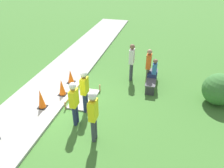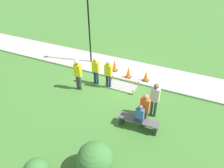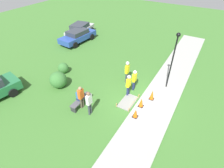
% 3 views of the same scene
% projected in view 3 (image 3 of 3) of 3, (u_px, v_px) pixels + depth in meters
% --- Properties ---
extents(ground_plane, '(60.00, 60.00, 0.00)m').
position_uv_depth(ground_plane, '(139.00, 100.00, 12.65)').
color(ground_plane, '#3D702D').
extents(sidewalk, '(28.00, 2.49, 0.10)m').
position_uv_depth(sidewalk, '(156.00, 106.00, 12.11)').
color(sidewalk, '#9E9E99').
rests_on(sidewalk, ground_plane).
extents(wet_concrete_patch, '(1.70, 0.99, 0.33)m').
position_uv_depth(wet_concrete_patch, '(128.00, 102.00, 12.45)').
color(wet_concrete_patch, gray).
rests_on(wet_concrete_patch, ground_plane).
extents(traffic_cone_near_patch, '(0.34, 0.34, 0.65)m').
position_uv_depth(traffic_cone_near_patch, '(135.00, 113.00, 11.06)').
color(traffic_cone_near_patch, black).
rests_on(traffic_cone_near_patch, sidewalk).
extents(traffic_cone_far_patch, '(0.34, 0.34, 0.73)m').
position_uv_depth(traffic_cone_far_patch, '(141.00, 102.00, 11.79)').
color(traffic_cone_far_patch, black).
rests_on(traffic_cone_far_patch, sidewalk).
extents(traffic_cone_sidewalk_edge, '(0.34, 0.34, 0.81)m').
position_uv_depth(traffic_cone_sidewalk_edge, '(152.00, 95.00, 12.35)').
color(traffic_cone_sidewalk_edge, black).
rests_on(traffic_cone_sidewalk_edge, sidewalk).
extents(park_bench, '(1.81, 0.44, 0.49)m').
position_uv_depth(park_bench, '(81.00, 101.00, 12.07)').
color(park_bench, '#2D2D33').
rests_on(park_bench, ground_plane).
extents(person_seated_on_bench, '(0.36, 0.44, 0.89)m').
position_uv_depth(person_seated_on_bench, '(79.00, 96.00, 11.76)').
color(person_seated_on_bench, navy).
rests_on(person_seated_on_bench, park_bench).
extents(worker_supervisor, '(0.40, 0.25, 1.73)m').
position_uv_depth(worker_supervisor, '(134.00, 79.00, 13.01)').
color(worker_supervisor, navy).
rests_on(worker_supervisor, ground_plane).
extents(worker_assistant, '(0.40, 0.27, 1.90)m').
position_uv_depth(worker_assistant, '(127.00, 70.00, 13.72)').
color(worker_assistant, '#383D47').
rests_on(worker_assistant, ground_plane).
extents(worker_trainee, '(0.40, 0.26, 1.78)m').
position_uv_depth(worker_trainee, '(129.00, 84.00, 12.46)').
color(worker_trainee, navy).
rests_on(worker_trainee, ground_plane).
extents(bystander_in_orange_shirt, '(0.40, 0.23, 1.76)m').
position_uv_depth(bystander_in_orange_shirt, '(81.00, 96.00, 11.47)').
color(bystander_in_orange_shirt, brown).
rests_on(bystander_in_orange_shirt, ground_plane).
extents(bystander_in_gray_shirt, '(0.40, 0.24, 1.85)m').
position_uv_depth(bystander_in_gray_shirt, '(89.00, 102.00, 10.95)').
color(bystander_in_gray_shirt, '#383D47').
rests_on(bystander_in_gray_shirt, ground_plane).
extents(lamppost_near, '(0.28, 0.28, 4.36)m').
position_uv_depth(lamppost_near, '(174.00, 54.00, 12.04)').
color(lamppost_near, black).
rests_on(lamppost_near, sidewalk).
extents(parked_car_blue, '(4.69, 2.31, 1.42)m').
position_uv_depth(parked_car_blue, '(78.00, 36.00, 20.26)').
color(parked_car_blue, '#28479E').
rests_on(parked_car_blue, ground_plane).
extents(parked_car_silver, '(4.65, 2.70, 1.47)m').
position_uv_depth(parked_car_silver, '(80.00, 29.00, 21.83)').
color(parked_car_silver, '#BCBCC1').
rests_on(parked_car_silver, ground_plane).
extents(shrub_rounded_near, '(1.32, 1.32, 1.32)m').
position_uv_depth(shrub_rounded_near, '(58.00, 80.00, 13.49)').
color(shrub_rounded_near, '#387033').
rests_on(shrub_rounded_near, ground_plane).
extents(shrub_rounded_mid, '(0.93, 0.93, 0.93)m').
position_uv_depth(shrub_rounded_mid, '(63.00, 68.00, 15.24)').
color(shrub_rounded_mid, '#387033').
rests_on(shrub_rounded_mid, ground_plane).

